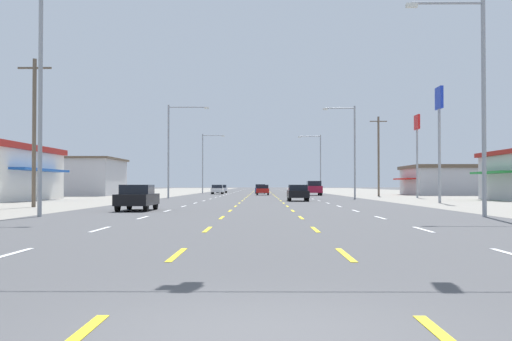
{
  "coord_description": "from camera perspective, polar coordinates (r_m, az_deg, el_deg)",
  "views": [
    {
      "loc": [
        0.01,
        -6.33,
        1.46
      ],
      "look_at": [
        -0.58,
        60.92,
        2.96
      ],
      "focal_mm": 45.01,
      "sensor_mm": 36.0,
      "label": 1
    }
  ],
  "objects": [
    {
      "name": "streetlight_left_row_0",
      "position": [
        31.21,
        -18.12,
        7.39
      ],
      "size": [
        3.41,
        0.26,
        10.86
      ],
      "color": "gray",
      "rests_on": "ground"
    },
    {
      "name": "sedan_inner_right_near",
      "position": [
        57.55,
        3.74,
        -1.98
      ],
      "size": [
        1.8,
        4.5,
        1.46
      ],
      "color": "black",
      "rests_on": "ground"
    },
    {
      "name": "lot_apron_right",
      "position": [
        76.46,
        19.39,
        -2.3
      ],
      "size": [
        28.0,
        440.0,
        0.01
      ],
      "primitive_type": "cube",
      "color": "gray",
      "rests_on": "ground"
    },
    {
      "name": "sedan_far_left_farthest",
      "position": [
        116.5,
        -3.05,
        -1.62
      ],
      "size": [
        1.8,
        4.5,
        1.46
      ],
      "color": "silver",
      "rests_on": "ground"
    },
    {
      "name": "storefront_left_row_2",
      "position": [
        91.35,
        -15.88,
        -0.53
      ],
      "size": [
        12.49,
        13.51,
        5.11
      ],
      "color": "#B2B2B7",
      "rests_on": "ground"
    },
    {
      "name": "streetlight_right_row_2",
      "position": [
        110.66,
        5.56,
        0.96
      ],
      "size": [
        3.99,
        0.26,
        10.03
      ],
      "color": "gray",
      "rests_on": "ground"
    },
    {
      "name": "ground_plane",
      "position": [
        72.35,
        0.49,
        -2.43
      ],
      "size": [
        572.0,
        572.0,
        0.0
      ],
      "primitive_type": "plane",
      "color": "#4C4C4F"
    },
    {
      "name": "lot_apron_left",
      "position": [
        76.47,
        -18.41,
        -2.3
      ],
      "size": [
        28.0,
        440.0,
        0.01
      ],
      "primitive_type": "cube",
      "color": "gray",
      "rests_on": "ground"
    },
    {
      "name": "sedan_far_left_nearest",
      "position": [
        36.78,
        -10.51,
        -2.35
      ],
      "size": [
        1.8,
        4.5,
        1.46
      ],
      "color": "black",
      "rests_on": "ground"
    },
    {
      "name": "hatchback_center_turn_farther",
      "position": [
        107.31,
        0.39,
        -1.64
      ],
      "size": [
        1.72,
        3.9,
        1.54
      ],
      "color": "navy",
      "rests_on": "ground"
    },
    {
      "name": "sedan_center_turn_midfar",
      "position": [
        90.89,
        0.59,
        -1.72
      ],
      "size": [
        1.8,
        4.5,
        1.46
      ],
      "color": "red",
      "rests_on": "ground"
    },
    {
      "name": "suv_far_right_mid",
      "position": [
        88.22,
        5.17,
        -1.55
      ],
      "size": [
        1.98,
        4.9,
        1.98
      ],
      "color": "maroon",
      "rests_on": "ground"
    },
    {
      "name": "streetlight_right_row_0",
      "position": [
        31.13,
        19.0,
        6.68
      ],
      "size": [
        3.62,
        0.26,
        10.03
      ],
      "color": "gray",
      "rests_on": "ground"
    },
    {
      "name": "pole_sign_right_row_1",
      "position": [
        53.32,
        15.97,
        4.53
      ],
      "size": [
        0.24,
        1.66,
        9.27
      ],
      "color": "gray",
      "rests_on": "ground"
    },
    {
      "name": "streetlight_left_row_1",
      "position": [
        70.5,
        -7.42,
        2.36
      ],
      "size": [
        4.52,
        0.26,
        10.19
      ],
      "color": "gray",
      "rests_on": "ground"
    },
    {
      "name": "streetlight_left_row_2",
      "position": [
        110.66,
        -4.58,
        1.0
      ],
      "size": [
        3.89,
        0.26,
        10.21
      ],
      "color": "gray",
      "rests_on": "ground"
    },
    {
      "name": "storefront_right_row_2",
      "position": [
        96.38,
        17.13,
        -0.82
      ],
      "size": [
        14.39,
        13.31,
        4.23
      ],
      "color": "#B2B2B7",
      "rests_on": "ground"
    },
    {
      "name": "utility_pole_right_row_1",
      "position": [
        82.8,
        10.84,
        1.37
      ],
      "size": [
        2.2,
        0.26,
        10.12
      ],
      "color": "brown",
      "rests_on": "ground"
    },
    {
      "name": "sedan_far_left_far",
      "position": [
        100.96,
        -3.45,
        -1.68
      ],
      "size": [
        1.8,
        4.5,
        1.46
      ],
      "color": "white",
      "rests_on": "ground"
    },
    {
      "name": "signal_span_wire",
      "position": [
        14.63,
        -1.32,
        14.21
      ],
      "size": [
        26.42,
        0.52,
        8.77
      ],
      "color": "brown",
      "rests_on": "ground"
    },
    {
      "name": "lane_markings",
      "position": [
        110.84,
        0.49,
        -2.03
      ],
      "size": [
        10.64,
        227.6,
        0.01
      ],
      "color": "white",
      "rests_on": "ground"
    },
    {
      "name": "utility_pole_left_row_0",
      "position": [
        44.29,
        -19.11,
        3.44
      ],
      "size": [
        2.2,
        0.26,
        9.69
      ],
      "color": "brown",
      "rests_on": "ground"
    },
    {
      "name": "streetlight_right_row_1",
      "position": [
        70.5,
        8.51,
        2.21
      ],
      "size": [
        3.56,
        0.26,
        10.06
      ],
      "color": "gray",
      "rests_on": "ground"
    },
    {
      "name": "pole_sign_right_row_2",
      "position": [
        74.42,
        14.12,
        3.03
      ],
      "size": [
        0.24,
        1.96,
        9.33
      ],
      "color": "gray",
      "rests_on": "ground"
    }
  ]
}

